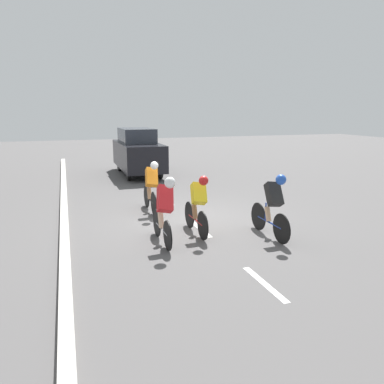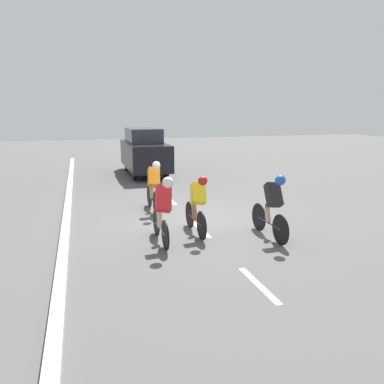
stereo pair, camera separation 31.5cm
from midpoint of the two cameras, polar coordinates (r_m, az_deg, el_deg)
The scene contains 10 objects.
ground_plane at distance 10.16m, azimuth -1.35°, elevation -4.15°, with size 60.00×60.00×0.00m, color #565454.
lane_stripe_near at distance 6.62m, azimuth 9.62°, elevation -13.60°, with size 0.12×1.40×0.01m, color white.
lane_stripe_mid at distance 9.35m, azimuth 0.29°, elevation -5.59°, with size 0.12×1.40×0.01m, color white.
lane_stripe_far at distance 12.31m, azimuth -4.57°, elevation -1.24°, with size 0.12×1.40×0.01m, color white.
curb at distance 8.87m, azimuth -19.80°, elevation -6.89°, with size 0.20×29.02×0.14m, color beige.
cyclist_black at distance 8.67m, azimuth 11.19°, elevation -1.78°, with size 0.37×1.73×1.51m.
cyclist_yellow at distance 8.74m, azimuth -0.13°, elevation -1.72°, with size 0.39×1.62×1.44m.
cyclist_red at distance 8.11m, azimuth -5.33°, elevation -2.40°, with size 0.43×1.60×1.53m.
cyclist_orange at distance 10.77m, azimuth -7.07°, elevation 1.04°, with size 0.39×1.65×1.50m.
support_car at distance 17.32m, azimuth -8.79°, elevation 6.11°, with size 1.70×4.41×2.09m.
Camera 1 is at (3.05, 9.25, 2.88)m, focal length 35.00 mm.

